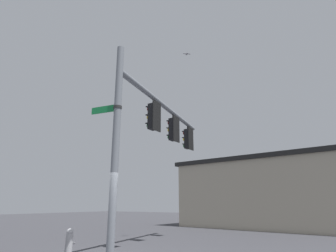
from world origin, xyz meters
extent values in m
cylinder|color=slate|center=(0.00, 0.00, 3.32)|extent=(0.23, 0.23, 6.63)
cylinder|color=slate|center=(3.81, 0.68, 5.77)|extent=(7.66, 1.56, 0.21)
cylinder|color=black|center=(2.49, 0.44, 5.58)|extent=(0.08, 0.08, 0.18)
cube|color=black|center=(2.49, 0.44, 4.96)|extent=(0.36, 0.30, 1.05)
sphere|color=#590F0F|center=(2.49, 0.63, 5.31)|extent=(0.22, 0.22, 0.22)
cube|color=black|center=(2.49, 0.65, 5.41)|extent=(0.24, 0.20, 0.03)
sphere|color=yellow|center=(2.49, 0.63, 4.96)|extent=(0.22, 0.22, 0.22)
cube|color=black|center=(2.49, 0.65, 5.06)|extent=(0.24, 0.20, 0.03)
sphere|color=#0F4C19|center=(2.49, 0.63, 4.61)|extent=(0.22, 0.22, 0.22)
cube|color=black|center=(2.49, 0.65, 4.71)|extent=(0.24, 0.20, 0.03)
cube|color=black|center=(2.49, 0.27, 4.96)|extent=(0.54, 0.03, 1.22)
cylinder|color=black|center=(4.60, 0.82, 5.58)|extent=(0.08, 0.08, 0.18)
cube|color=black|center=(4.60, 0.82, 4.96)|extent=(0.36, 0.30, 1.05)
sphere|color=#590F0F|center=(4.60, 1.00, 5.31)|extent=(0.22, 0.22, 0.22)
cube|color=black|center=(4.60, 1.02, 5.41)|extent=(0.24, 0.20, 0.03)
sphere|color=yellow|center=(4.60, 1.00, 4.96)|extent=(0.22, 0.22, 0.22)
cube|color=black|center=(4.60, 1.02, 5.06)|extent=(0.24, 0.20, 0.03)
sphere|color=#0F4C19|center=(4.60, 1.00, 4.61)|extent=(0.22, 0.22, 0.22)
cube|color=black|center=(4.60, 1.02, 4.71)|extent=(0.24, 0.20, 0.03)
cube|color=black|center=(4.60, 0.65, 4.96)|extent=(0.54, 0.03, 1.22)
cylinder|color=black|center=(6.71, 1.19, 5.58)|extent=(0.08, 0.08, 0.18)
cube|color=black|center=(6.71, 1.19, 4.96)|extent=(0.36, 0.30, 1.05)
sphere|color=#590F0F|center=(6.71, 1.38, 5.31)|extent=(0.22, 0.22, 0.22)
cube|color=black|center=(6.71, 1.40, 5.41)|extent=(0.24, 0.20, 0.03)
sphere|color=yellow|center=(6.71, 1.38, 4.96)|extent=(0.22, 0.22, 0.22)
cube|color=black|center=(6.71, 1.40, 5.06)|extent=(0.24, 0.20, 0.03)
sphere|color=#0F4C19|center=(6.71, 1.38, 4.61)|extent=(0.22, 0.22, 0.22)
cube|color=black|center=(6.71, 1.40, 4.71)|extent=(0.24, 0.20, 0.03)
cube|color=black|center=(6.71, 1.02, 4.96)|extent=(0.54, 0.03, 1.22)
cube|color=#147238|center=(-0.10, 0.55, 4.52)|extent=(0.18, 0.84, 0.22)
cube|color=white|center=(-0.10, 0.55, 4.52)|extent=(0.16, 0.84, 0.04)
cylinder|color=#262626|center=(0.00, 0.00, 4.52)|extent=(0.27, 0.27, 0.08)
ellipsoid|color=gray|center=(5.46, 0.47, 9.25)|extent=(0.20, 0.25, 0.08)
cube|color=gray|center=(5.48, 0.46, 9.26)|extent=(0.37, 0.25, 0.08)
cube|color=gray|center=(5.44, 0.48, 9.26)|extent=(0.36, 0.25, 0.09)
cube|color=#A89E89|center=(15.26, -1.57, 2.22)|extent=(8.08, 13.72, 4.43)
cube|color=black|center=(18.93, -1.95, 2.44)|extent=(2.20, 11.82, 0.30)
cube|color=black|center=(15.26, -1.57, 4.58)|extent=(8.40, 14.26, 0.30)
cylinder|color=#99999E|center=(0.59, 2.46, 0.33)|extent=(0.24, 0.24, 0.65)
sphere|color=#99999E|center=(0.59, 2.46, 0.71)|extent=(0.23, 0.23, 0.23)
cylinder|color=#99999E|center=(0.76, 2.46, 0.36)|extent=(0.12, 0.10, 0.10)
camera|label=1|loc=(-5.94, -5.72, 1.64)|focal=29.42mm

